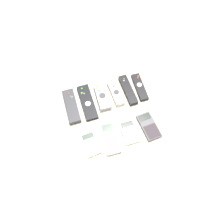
% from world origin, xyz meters
% --- Properties ---
extents(ground_plane, '(3.00, 3.00, 0.00)m').
position_xyz_m(ground_plane, '(0.00, 0.00, 0.00)').
color(ground_plane, beige).
extents(remote_0, '(0.06, 0.19, 0.03)m').
position_xyz_m(remote_0, '(-0.18, 0.12, 0.01)').
color(remote_0, '#333338').
rests_on(remote_0, ground_plane).
extents(remote_1, '(0.06, 0.20, 0.02)m').
position_xyz_m(remote_1, '(-0.10, 0.12, 0.01)').
color(remote_1, black).
rests_on(remote_1, ground_plane).
extents(remote_2, '(0.06, 0.15, 0.03)m').
position_xyz_m(remote_2, '(-0.02, 0.12, 0.01)').
color(remote_2, gray).
rests_on(remote_2, ground_plane).
extents(remote_3, '(0.05, 0.15, 0.03)m').
position_xyz_m(remote_3, '(0.05, 0.13, 0.01)').
color(remote_3, white).
rests_on(remote_3, ground_plane).
extents(remote_4, '(0.04, 0.18, 0.02)m').
position_xyz_m(remote_4, '(0.12, 0.12, 0.01)').
color(remote_4, black).
rests_on(remote_4, ground_plane).
extents(remote_5, '(0.05, 0.17, 0.02)m').
position_xyz_m(remote_5, '(0.18, 0.12, 0.01)').
color(remote_5, black).
rests_on(remote_5, ground_plane).
extents(calculator_0, '(0.07, 0.11, 0.02)m').
position_xyz_m(calculator_0, '(-0.14, -0.10, 0.01)').
color(calculator_0, silver).
rests_on(calculator_0, ground_plane).
extents(calculator_1, '(0.07, 0.16, 0.02)m').
position_xyz_m(calculator_1, '(-0.05, -0.10, 0.01)').
color(calculator_1, beige).
rests_on(calculator_1, ground_plane).
extents(calculator_2, '(0.07, 0.11, 0.02)m').
position_xyz_m(calculator_2, '(0.04, -0.10, 0.01)').
color(calculator_2, silver).
rests_on(calculator_2, ground_plane).
extents(calculator_3, '(0.08, 0.14, 0.02)m').
position_xyz_m(calculator_3, '(0.14, -0.10, 0.01)').
color(calculator_3, '#4C4C51').
rests_on(calculator_3, ground_plane).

